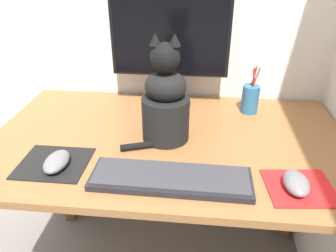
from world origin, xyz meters
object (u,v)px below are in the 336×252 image
at_px(computer_mouse_right, 296,183).
at_px(pen_cup, 250,98).
at_px(keyboard, 171,178).
at_px(cat, 165,103).
at_px(computer_mouse_left, 57,162).
at_px(monitor, 170,40).

distance_m(computer_mouse_right, pen_cup, 0.47).
xyz_separation_m(keyboard, cat, (-0.04, 0.23, 0.12)).
bearing_deg(keyboard, computer_mouse_right, 0.69).
relative_size(keyboard, computer_mouse_left, 3.92).
bearing_deg(keyboard, computer_mouse_left, 175.74).
distance_m(computer_mouse_left, pen_cup, 0.75).
bearing_deg(keyboard, pen_cup, 61.22).
relative_size(keyboard, pen_cup, 2.44).
bearing_deg(computer_mouse_left, monitor, 58.83).
height_order(keyboard, computer_mouse_left, computer_mouse_left).
bearing_deg(monitor, pen_cup, -6.27).
xyz_separation_m(monitor, computer_mouse_left, (-0.29, -0.47, -0.24)).
bearing_deg(cat, pen_cup, 37.65).
distance_m(monitor, computer_mouse_left, 0.60).
xyz_separation_m(keyboard, computer_mouse_right, (0.34, -0.00, 0.01)).
bearing_deg(monitor, computer_mouse_left, -121.17).
xyz_separation_m(monitor, cat, (0.01, -0.27, -0.13)).
distance_m(computer_mouse_left, computer_mouse_right, 0.68).
bearing_deg(computer_mouse_left, cat, 34.44).
height_order(monitor, keyboard, monitor).
relative_size(monitor, computer_mouse_right, 4.30).
xyz_separation_m(computer_mouse_right, pen_cup, (-0.07, 0.47, 0.03)).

